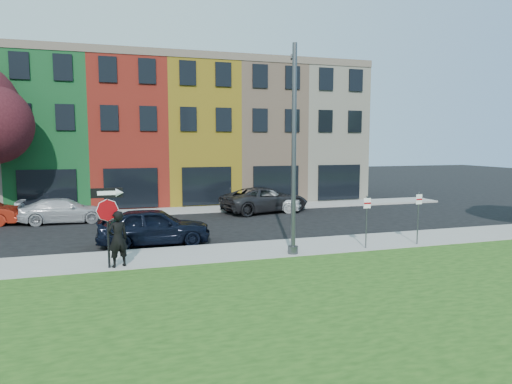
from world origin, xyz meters
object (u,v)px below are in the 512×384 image
object	(u,v)px
stop_sign	(107,211)
sedan_near	(154,226)
street_lamp	(294,150)
man	(118,239)

from	to	relation	value
stop_sign	sedan_near	bearing A→B (deg)	63.80
stop_sign	street_lamp	bearing A→B (deg)	1.89
sedan_near	man	bearing A→B (deg)	159.67
stop_sign	man	world-z (taller)	stop_sign
stop_sign	sedan_near	xyz separation A→B (m)	(1.84, 3.74, -1.30)
man	street_lamp	distance (m)	7.31
stop_sign	street_lamp	size ratio (longest dim) A/B	0.35
sedan_near	street_lamp	bearing A→B (deg)	-122.22
stop_sign	man	distance (m)	1.05
man	sedan_near	size ratio (longest dim) A/B	0.41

